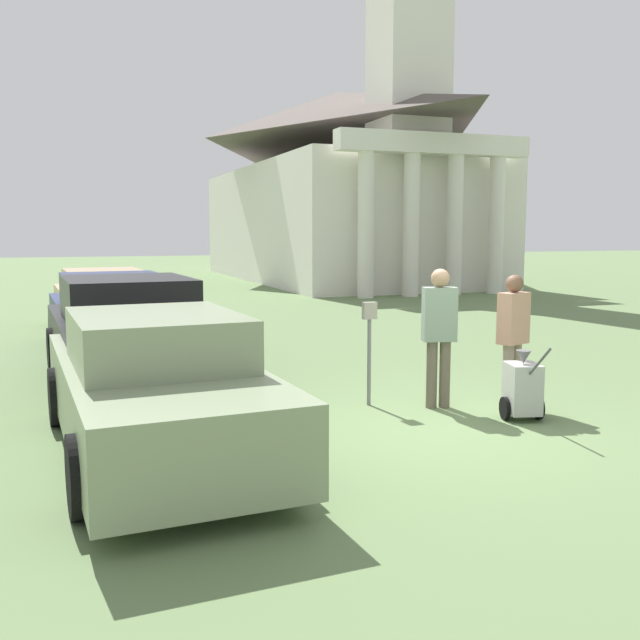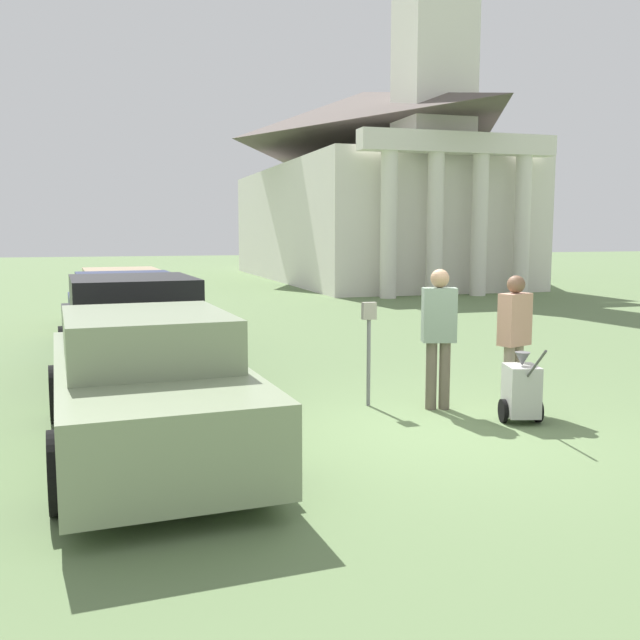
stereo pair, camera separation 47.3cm
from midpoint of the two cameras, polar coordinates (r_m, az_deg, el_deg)
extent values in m
plane|color=#607A4C|center=(8.40, 7.82, -8.54)|extent=(120.00, 120.00, 0.00)
cube|color=gray|center=(7.55, -14.85, -6.03)|extent=(2.05, 4.88, 0.77)
cube|color=gray|center=(7.25, -14.79, -1.47)|extent=(1.67, 2.10, 0.50)
cylinder|color=black|center=(8.97, -21.72, -5.72)|extent=(0.22, 0.69, 0.68)
cylinder|color=black|center=(9.17, -10.85, -5.06)|extent=(0.22, 0.69, 0.68)
cylinder|color=black|center=(6.11, -20.83, -11.62)|extent=(0.22, 0.69, 0.68)
cylinder|color=black|center=(6.40, -4.96, -10.31)|extent=(0.22, 0.69, 0.68)
cube|color=black|center=(10.70, -16.41, -2.01)|extent=(2.18, 4.93, 0.82)
cube|color=black|center=(10.43, -16.42, 1.65)|extent=(1.79, 2.12, 0.59)
cylinder|color=black|center=(12.15, -21.60, -2.32)|extent=(0.22, 0.75, 0.74)
cylinder|color=black|center=(12.34, -12.95, -1.86)|extent=(0.22, 0.75, 0.74)
cylinder|color=black|center=(9.21, -20.97, -5.18)|extent=(0.22, 0.75, 0.74)
cylinder|color=black|center=(9.46, -9.63, -4.49)|extent=(0.22, 0.75, 0.74)
cube|color=#19234C|center=(13.69, -17.20, -0.27)|extent=(2.23, 5.06, 0.79)
cube|color=#19234C|center=(13.42, -17.21, 2.41)|extent=(1.83, 2.18, 0.52)
cylinder|color=black|center=(15.17, -21.36, -0.69)|extent=(0.22, 0.66, 0.65)
cylinder|color=black|center=(15.35, -14.27, -0.33)|extent=(0.22, 0.66, 0.65)
cylinder|color=black|center=(12.13, -20.82, -2.51)|extent=(0.22, 0.66, 0.65)
cylinder|color=black|center=(12.36, -12.00, -2.03)|extent=(0.22, 0.66, 0.65)
cube|color=tan|center=(16.84, -17.73, 1.05)|extent=(2.11, 4.92, 0.74)
cube|color=tan|center=(16.60, -17.75, 3.06)|extent=(1.72, 2.12, 0.47)
cylinder|color=black|center=(18.29, -20.96, 0.72)|extent=(0.22, 0.75, 0.74)
cylinder|color=black|center=(18.44, -15.42, 0.98)|extent=(0.22, 0.75, 0.74)
cylinder|color=black|center=(15.32, -20.46, -0.41)|extent=(0.22, 0.75, 0.74)
cylinder|color=black|center=(15.51, -13.87, -0.09)|extent=(0.22, 0.75, 0.74)
cylinder|color=slate|center=(9.26, 2.49, -3.41)|extent=(0.05, 0.05, 1.13)
cube|color=gray|center=(9.16, 2.51, 0.76)|extent=(0.18, 0.09, 0.22)
cylinder|color=#665B4C|center=(9.25, 8.51, -4.33)|extent=(0.14, 0.14, 0.87)
cylinder|color=#665B4C|center=(9.22, 7.47, -4.35)|extent=(0.14, 0.14, 0.87)
cube|color=gray|center=(9.11, 8.08, 0.45)|extent=(0.46, 0.32, 0.69)
sphere|color=tan|center=(9.07, 8.13, 3.34)|extent=(0.23, 0.23, 0.23)
cylinder|color=gray|center=(9.51, 14.00, -4.27)|extent=(0.14, 0.14, 0.83)
cylinder|color=gray|center=(9.37, 13.39, -4.41)|extent=(0.14, 0.14, 0.83)
cube|color=tan|center=(9.32, 13.83, 0.14)|extent=(0.47, 0.35, 0.66)
sphere|color=brown|center=(9.28, 13.91, 2.84)|extent=(0.22, 0.22, 0.22)
cube|color=#B2B2AD|center=(8.86, 14.42, -5.32)|extent=(0.46, 0.52, 0.60)
cone|color=#59595B|center=(8.78, 14.50, -2.89)|extent=(0.18, 0.18, 0.16)
cylinder|color=#4C4C4C|center=(8.35, 15.58, -3.31)|extent=(0.18, 0.58, 0.43)
cylinder|color=black|center=(8.84, 13.08, -6.92)|extent=(0.12, 0.28, 0.28)
cylinder|color=black|center=(8.98, 15.64, -6.78)|extent=(0.12, 0.28, 0.28)
cube|color=silver|center=(33.96, 0.85, 7.65)|extent=(8.53, 17.71, 5.16)
pyramid|color=#564C47|center=(34.36, 0.87, 15.85)|extent=(8.70, 18.07, 2.32)
cylinder|color=silver|center=(24.23, 3.13, 7.56)|extent=(0.56, 0.56, 4.90)
cylinder|color=silver|center=(24.95, 6.77, 7.51)|extent=(0.56, 0.56, 4.90)
cylinder|color=silver|center=(25.76, 10.20, 7.43)|extent=(0.56, 0.56, 4.90)
cylinder|color=silver|center=(26.65, 13.40, 7.34)|extent=(0.56, 0.56, 4.90)
cube|color=silver|center=(25.52, 8.63, 13.77)|extent=(7.25, 0.70, 0.70)
cube|color=silver|center=(28.11, 6.60, 21.68)|extent=(2.40, 2.40, 8.38)
camera|label=1|loc=(0.24, -91.45, -0.18)|focal=40.00mm
camera|label=2|loc=(0.24, 88.55, 0.18)|focal=40.00mm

